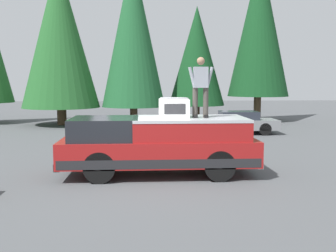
# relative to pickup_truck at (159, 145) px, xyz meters

# --- Properties ---
(ground_plane) EXTENTS (90.00, 90.00, 0.00)m
(ground_plane) POSITION_rel_pickup_truck_xyz_m (-0.37, 0.51, -0.87)
(ground_plane) COLOR #4C4F51
(pickup_truck) EXTENTS (2.01, 5.54, 1.65)m
(pickup_truck) POSITION_rel_pickup_truck_xyz_m (0.00, 0.00, 0.00)
(pickup_truck) COLOR maroon
(pickup_truck) RESTS_ON ground
(compressor_unit) EXTENTS (0.65, 0.84, 0.56)m
(compressor_unit) POSITION_rel_pickup_truck_xyz_m (0.02, -0.43, 1.05)
(compressor_unit) COLOR white
(compressor_unit) RESTS_ON pickup_truck
(person_on_truck_bed) EXTENTS (0.29, 0.72, 1.69)m
(person_on_truck_bed) POSITION_rel_pickup_truck_xyz_m (-0.11, -1.17, 1.68)
(person_on_truck_bed) COLOR #423D38
(person_on_truck_bed) RESTS_ON pickup_truck
(parked_car_grey) EXTENTS (1.64, 4.10, 1.16)m
(parked_car_grey) POSITION_rel_pickup_truck_xyz_m (8.84, -4.37, -0.29)
(parked_car_grey) COLOR gray
(parked_car_grey) RESTS_ON ground
(conifer_far_left) EXTENTS (4.06, 4.06, 11.15)m
(conifer_far_left) POSITION_rel_pickup_truck_xyz_m (15.51, -7.36, 5.53)
(conifer_far_left) COLOR #4C3826
(conifer_far_left) RESTS_ON ground
(conifer_left) EXTENTS (3.73, 3.73, 7.63)m
(conifer_left) POSITION_rel_pickup_truck_xyz_m (15.56, -3.19, 3.48)
(conifer_left) COLOR #4C3826
(conifer_left) RESTS_ON ground
(conifer_center_left) EXTENTS (3.93, 3.93, 10.42)m
(conifer_center_left) POSITION_rel_pickup_truck_xyz_m (13.89, 1.01, 4.88)
(conifer_center_left) COLOR #4C3826
(conifer_center_left) RESTS_ON ground
(conifer_center_right) EXTENTS (4.72, 4.72, 9.94)m
(conifer_center_right) POSITION_rel_pickup_truck_xyz_m (13.80, 5.45, 4.63)
(conifer_center_right) COLOR #4C3826
(conifer_center_right) RESTS_ON ground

